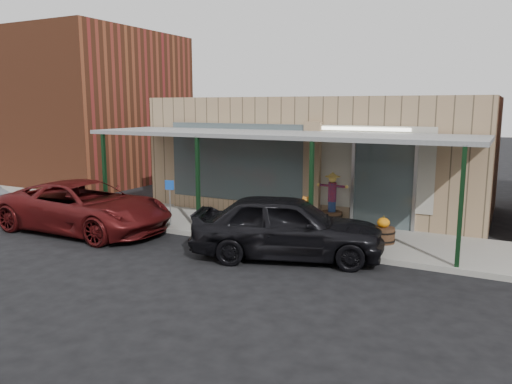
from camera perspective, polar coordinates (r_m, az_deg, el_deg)
The scene contains 10 objects.
ground at distance 12.60m, azimuth -5.17°, elevation -8.25°, with size 120.00×120.00×0.00m, color black.
sidewalk at distance 15.61m, azimuth 1.96°, elevation -4.37°, with size 40.00×3.20×0.15m, color gray.
storefront at distance 19.44m, azimuth 7.80°, elevation 4.40°, with size 12.00×6.25×4.20m.
awning at distance 15.13m, azimuth 1.96°, elevation 6.44°, with size 12.00×3.00×3.04m.
block_buildings_near at distance 19.79m, azimuth 14.50°, elevation 9.13°, with size 61.00×8.00×8.00m.
barrel_scarecrow at distance 15.99m, azimuth 8.66°, elevation -1.75°, with size 1.03×0.79×1.70m.
barrel_pumpkin at distance 14.30m, azimuth 14.31°, elevation -4.58°, with size 0.73×0.73×0.76m.
handicap_sign at distance 15.95m, azimuth -9.82°, elevation -0.51°, with size 0.30×0.08×1.44m.
parked_sedan at distance 12.89m, azimuth 3.59°, elevation -3.94°, with size 5.29×3.42×1.67m.
car_maroon at distance 16.47m, azimuth -18.97°, elevation -1.59°, with size 2.63×5.70×1.58m, color #541011.
Camera 1 is at (6.49, -10.08, 3.91)m, focal length 35.00 mm.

